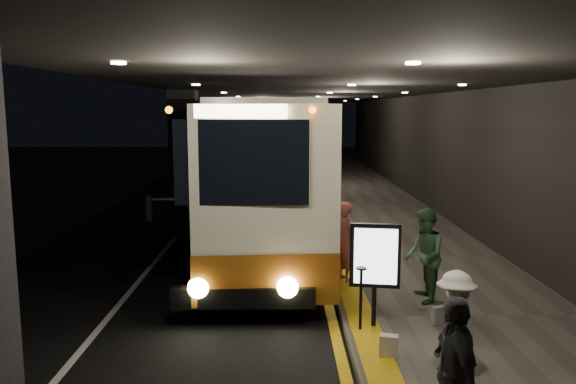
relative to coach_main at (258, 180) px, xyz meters
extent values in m
plane|color=black|center=(-0.75, -2.78, -1.89)|extent=(90.00, 90.00, 0.00)
cube|color=silver|center=(-2.55, 2.22, -1.88)|extent=(0.12, 50.00, 0.01)
cube|color=gold|center=(1.60, 2.22, -1.88)|extent=(0.18, 50.00, 0.01)
cube|color=#514C44|center=(4.00, 2.22, -1.81)|extent=(4.50, 50.00, 0.15)
cube|color=gold|center=(2.10, 2.22, -1.73)|extent=(0.50, 50.00, 0.01)
cube|color=black|center=(6.25, 2.22, 1.11)|extent=(0.10, 50.00, 6.00)
cube|color=black|center=(-2.25, 1.22, 0.31)|extent=(0.80, 0.80, 4.40)
cube|color=black|center=(-2.25, 13.22, 0.31)|extent=(0.80, 0.80, 4.40)
cube|color=black|center=(1.75, 2.22, 2.71)|extent=(9.00, 50.00, 0.40)
cube|color=beige|center=(0.00, 0.02, 0.29)|extent=(3.39, 12.54, 3.51)
cube|color=#8A5B14|center=(0.00, 0.02, -1.01)|extent=(3.41, 12.57, 0.93)
cube|color=black|center=(0.00, -6.21, 1.06)|extent=(2.27, 0.21, 1.45)
cube|color=black|center=(0.00, -6.13, -1.32)|extent=(2.54, 0.41, 0.36)
cylinder|color=black|center=(-1.17, -3.90, -1.37)|extent=(0.29, 1.03, 1.03)
cylinder|color=black|center=(1.17, -3.90, -1.37)|extent=(0.29, 1.03, 1.03)
cylinder|color=black|center=(-1.17, 4.16, -1.37)|extent=(0.29, 1.03, 1.03)
cylinder|color=black|center=(1.17, 4.16, -1.37)|extent=(0.29, 1.03, 1.03)
sphere|color=#FFEAA5|center=(-0.78, -6.22, -1.11)|extent=(0.37, 0.37, 0.37)
sphere|color=#FFEAA5|center=(0.78, -6.22, -1.11)|extent=(0.37, 0.37, 0.37)
cube|color=#FFF2BF|center=(0.00, -6.22, 1.92)|extent=(1.55, 0.15, 0.23)
cube|color=beige|center=(0.19, 15.94, 0.22)|extent=(3.27, 12.14, 3.40)
cube|color=#8A5B14|center=(0.19, 15.94, -1.03)|extent=(3.29, 12.17, 0.90)
cube|color=black|center=(0.19, 9.91, 0.97)|extent=(2.20, 0.20, 1.40)
cube|color=black|center=(0.19, 9.99, -1.33)|extent=(2.46, 0.41, 0.35)
cylinder|color=black|center=(-0.94, 12.14, -1.38)|extent=(0.28, 1.00, 1.00)
cylinder|color=black|center=(1.32, 12.14, -1.38)|extent=(0.28, 1.00, 1.00)
cylinder|color=black|center=(-0.94, 19.94, -1.38)|extent=(0.28, 1.00, 1.00)
cylinder|color=black|center=(1.32, 19.94, -1.38)|extent=(0.28, 1.00, 1.00)
imported|color=#A8554E|center=(2.05, -3.80, -0.87)|extent=(0.64, 0.75, 1.74)
imported|color=#3A6947|center=(3.41, -5.17, -0.83)|extent=(0.60, 0.92, 1.82)
imported|color=beige|center=(3.09, -8.19, -0.99)|extent=(0.67, 1.04, 1.49)
imported|color=#434348|center=(2.54, -9.92, -0.87)|extent=(0.60, 1.05, 1.73)
cube|color=black|center=(3.39, -6.34, -1.58)|extent=(0.28, 0.21, 0.31)
cube|color=#B0ADA5|center=(2.28, -7.63, -1.57)|extent=(0.30, 0.22, 0.34)
cylinder|color=black|center=(2.25, -6.43, -1.39)|extent=(0.08, 0.08, 0.70)
cube|color=black|center=(2.25, -6.43, -0.49)|extent=(0.85, 0.23, 1.10)
cube|color=white|center=(2.25, -6.49, -0.49)|extent=(0.71, 0.13, 0.95)
cylinder|color=black|center=(2.00, -6.59, -1.20)|extent=(0.05, 0.05, 1.07)
camera|label=1|loc=(0.69, -15.60, 1.95)|focal=35.00mm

